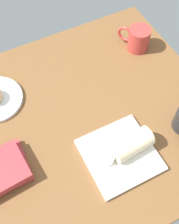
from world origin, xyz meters
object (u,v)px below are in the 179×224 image
object	(u,v)px
breakfast_wrap	(132,144)
coffee_mug	(138,38)
square_plate	(120,155)
sauce_cup	(106,159)

from	to	relation	value
breakfast_wrap	coffee_mug	distance (cm)	49.16
breakfast_wrap	coffee_mug	bearing A→B (deg)	-38.34
square_plate	coffee_mug	size ratio (longest dim) A/B	1.80
sauce_cup	breakfast_wrap	size ratio (longest dim) A/B	0.37
coffee_mug	sauce_cup	bearing A→B (deg)	47.61
square_plate	sauce_cup	xyz separation A→B (cm)	(5.22, -0.02, 2.25)
sauce_cup	coffee_mug	bearing A→B (deg)	-132.39
square_plate	sauce_cup	bearing A→B (deg)	-0.22
breakfast_wrap	coffee_mug	size ratio (longest dim) A/B	1.07
breakfast_wrap	sauce_cup	bearing A→B (deg)	85.68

